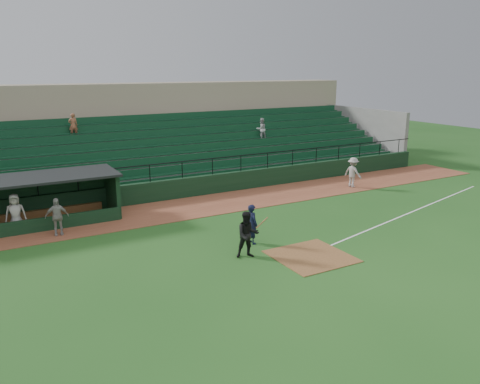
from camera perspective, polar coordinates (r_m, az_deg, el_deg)
ground at (r=20.93m, az=6.79°, el=-6.74°), size 90.00×90.00×0.00m
warning_track at (r=27.43m, az=-3.08°, el=-1.42°), size 40.00×4.00×0.03m
home_plate_dirt at (r=20.19m, az=8.47°, el=-7.57°), size 3.00×3.00×0.03m
foul_line at (r=26.97m, az=19.14°, el=-2.53°), size 17.49×4.44×0.01m
stadium_structure at (r=34.56m, az=-9.42°, el=5.64°), size 38.00×13.08×6.40m
dugout at (r=26.04m, az=-24.34°, el=-0.60°), size 8.90×3.20×2.42m
batter_at_plate at (r=21.14m, az=1.43°, el=-3.83°), size 1.05×0.72×1.79m
umpire at (r=19.59m, az=0.91°, el=-5.11°), size 1.12×0.99×1.95m
runner at (r=31.84m, az=13.30°, el=2.29°), size 0.95×1.37×1.94m
dugout_player_a at (r=23.67m, az=-20.97°, el=-2.75°), size 1.08×0.56×1.76m
dugout_player_b at (r=24.69m, az=-25.17°, el=-2.34°), size 0.99×0.71×1.89m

